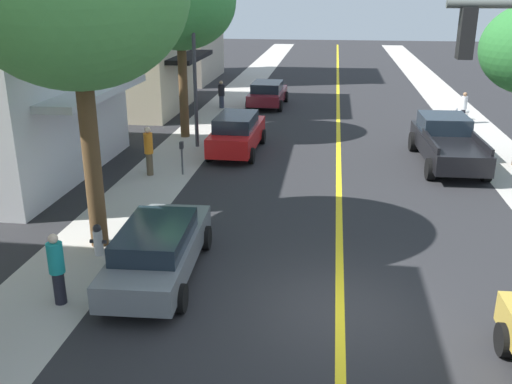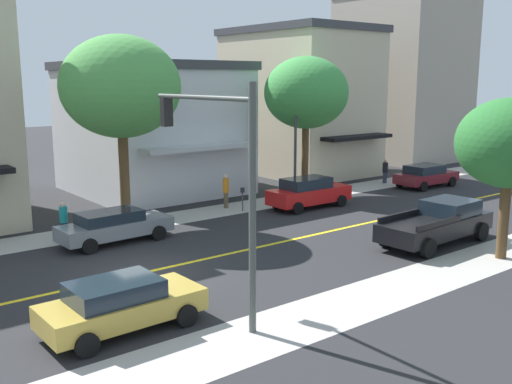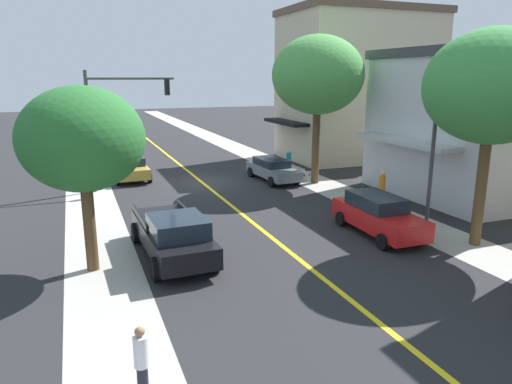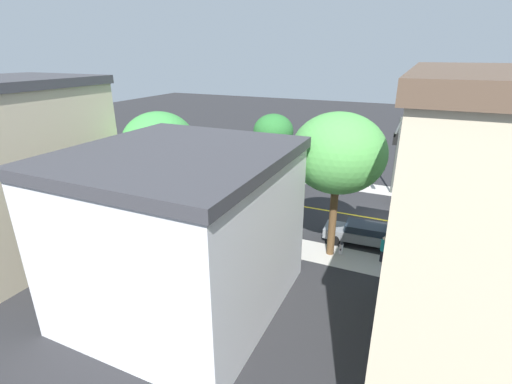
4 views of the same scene
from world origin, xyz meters
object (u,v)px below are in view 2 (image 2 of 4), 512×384
object	(u,v)px
street_tree_left_near	(306,93)
pedestrian_black_shirt	(385,171)
black_pickup_truck	(438,223)
street_lamp	(296,127)
street_tree_right_corner	(121,87)
pedestrian_teal_shirt	(64,220)
red_sedan_left_curb	(309,192)
parking_meter	(242,196)
pedestrian_orange_shirt	(226,190)
grey_sedan_left_curb	(114,226)
traffic_light_mast	(221,164)
gold_sedan_right_curb	(121,304)
street_tree_left_far	(510,144)
fire_hydrant	(116,221)
maroon_sedan_left_curb	(426,175)

from	to	relation	value
street_tree_left_near	pedestrian_black_shirt	bearing A→B (deg)	86.64
black_pickup_truck	street_lamp	bearing A→B (deg)	81.53
street_tree_right_corner	pedestrian_teal_shirt	xyz separation A→B (m)	(0.35, -3.08, -5.60)
red_sedan_left_curb	parking_meter	bearing A→B (deg)	156.52
street_tree_right_corner	pedestrian_orange_shirt	xyz separation A→B (m)	(-0.52, 6.11, -5.49)
grey_sedan_left_curb	black_pickup_truck	world-z (taller)	black_pickup_truck
grey_sedan_left_curb	pedestrian_black_shirt	xyz separation A→B (m)	(-2.45, 20.60, 0.08)
parking_meter	street_lamp	size ratio (longest dim) A/B	0.18
pedestrian_orange_shirt	pedestrian_black_shirt	size ratio (longest dim) A/B	1.17
street_tree_right_corner	traffic_light_mast	size ratio (longest dim) A/B	1.30
parking_meter	gold_sedan_right_curb	xyz separation A→B (m)	(9.84, -11.58, -0.07)
gold_sedan_right_curb	black_pickup_truck	xyz separation A→B (m)	(0.17, 14.42, 0.12)
traffic_light_mast	parking_meter	bearing A→B (deg)	-39.31
street_tree_left_far	pedestrian_black_shirt	world-z (taller)	street_tree_left_far
fire_hydrant	parking_meter	xyz separation A→B (m)	(0.44, 6.96, 0.42)
fire_hydrant	red_sedan_left_curb	bearing A→B (deg)	79.21
traffic_light_mast	street_lamp	xyz separation A→B (m)	(-11.14, 12.85, -0.27)
maroon_sedan_left_curb	pedestrian_teal_shirt	world-z (taller)	pedestrian_teal_shirt
street_tree_left_near	grey_sedan_left_curb	world-z (taller)	street_tree_left_near
street_tree_left_near	street_lamp	world-z (taller)	street_tree_left_near
red_sedan_left_curb	grey_sedan_left_curb	distance (m)	11.24
street_lamp	pedestrian_teal_shirt	size ratio (longest dim) A/B	4.14
fire_hydrant	traffic_light_mast	distance (m)	12.05
maroon_sedan_left_curb	gold_sedan_right_curb	xyz separation A→B (m)	(8.19, -25.14, 0.00)
parking_meter	street_lamp	world-z (taller)	street_lamp
fire_hydrant	street_lamp	distance (m)	11.64
black_pickup_truck	pedestrian_orange_shirt	size ratio (longest dim) A/B	3.19
parking_meter	street_lamp	bearing A→B (deg)	95.46
street_lamp	grey_sedan_left_curb	size ratio (longest dim) A/B	1.42
street_tree_left_near	grey_sedan_left_curb	size ratio (longest dim) A/B	1.68
street_tree_left_far	maroon_sedan_left_curb	distance (m)	15.83
traffic_light_mast	red_sedan_left_curb	size ratio (longest dim) A/B	1.41
street_tree_left_near	gold_sedan_right_curb	size ratio (longest dim) A/B	1.83
street_tree_left_near	pedestrian_orange_shirt	bearing A→B (deg)	-88.34
gold_sedan_right_curb	black_pickup_truck	distance (m)	14.42
parking_meter	black_pickup_truck	world-z (taller)	black_pickup_truck
traffic_light_mast	maroon_sedan_left_curb	distance (m)	24.43
street_lamp	gold_sedan_right_curb	distance (m)	18.99
traffic_light_mast	black_pickup_truck	xyz separation A→B (m)	(-0.75, 11.65, -3.61)
street_lamp	grey_sedan_left_curb	xyz separation A→B (m)	(1.88, -11.96, -3.48)
pedestrian_orange_shirt	street_tree_left_far	bearing A→B (deg)	52.52
street_tree_left_far	parking_meter	bearing A→B (deg)	-167.04
fire_hydrant	grey_sedan_left_curb	world-z (taller)	grey_sedan_left_curb
traffic_light_mast	black_pickup_truck	distance (m)	12.22
street_tree_left_far	street_lamp	bearing A→B (deg)	175.27
street_lamp	red_sedan_left_curb	world-z (taller)	street_lamp
street_lamp	black_pickup_truck	bearing A→B (deg)	-6.58
pedestrian_teal_shirt	pedestrian_black_shirt	world-z (taller)	pedestrian_teal_shirt
grey_sedan_left_curb	pedestrian_teal_shirt	xyz separation A→B (m)	(-1.82, -1.49, 0.13)
street_tree_left_near	street_lamp	size ratio (longest dim) A/B	1.19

